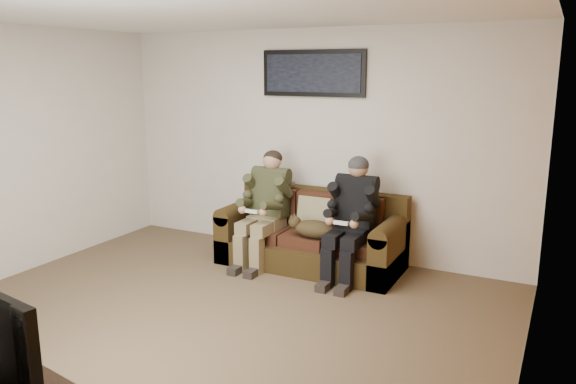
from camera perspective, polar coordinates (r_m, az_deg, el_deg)
The scene contains 13 objects.
floor at distance 5.01m, azimuth -8.50°, elevation -13.13°, with size 5.00×5.00×0.00m, color brown.
ceiling at distance 4.55m, azimuth -9.60°, elevation 17.94°, with size 5.00×5.00×0.00m, color silver.
wall_back at distance 6.54m, azimuth 2.60°, elevation 4.93°, with size 5.00×5.00×0.00m, color beige.
wall_right at distance 3.76m, azimuth 23.66°, elevation -1.69°, with size 4.50×4.50×0.00m, color beige.
accent_wall_right at distance 3.76m, azimuth 23.51°, elevation -1.67°, with size 4.50×4.50×0.00m, color #B15D11.
sofa at distance 6.28m, azimuth 2.57°, elevation -4.64°, with size 2.00×0.86×0.82m.
throw_pillow at distance 6.24m, azimuth 2.74°, elevation -2.16°, with size 0.38×0.11×0.36m, color #958B61.
throw_blanket at distance 6.63m, azimuth -1.24°, elevation 0.82°, with size 0.41×0.20×0.07m, color tan.
person_left at distance 6.26m, azimuth -2.30°, elevation -1.02°, with size 0.51×0.87×1.26m.
person_right at distance 5.84m, azimuth 6.52°, elevation -2.03°, with size 0.51×0.86×1.26m.
cat at distance 5.94m, azimuth 2.55°, elevation -3.71°, with size 0.66×0.26×0.24m.
framed_poster at distance 6.45m, azimuth 2.55°, elevation 11.96°, with size 1.25×0.05×0.52m.
television at distance 3.34m, azimuth -27.23°, elevation -12.67°, with size 1.11×0.15×0.64m, color black.
Camera 1 is at (2.66, -3.66, 2.15)m, focal length 35.00 mm.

